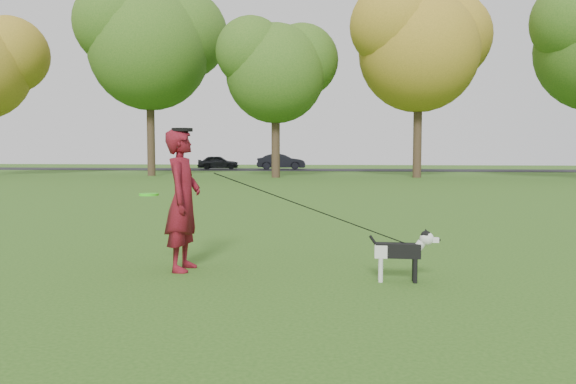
# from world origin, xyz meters

# --- Properties ---
(ground) EXTENTS (120.00, 120.00, 0.00)m
(ground) POSITION_xyz_m (0.00, 0.00, 0.00)
(ground) COLOR #285116
(ground) RESTS_ON ground
(road) EXTENTS (120.00, 7.00, 0.02)m
(road) POSITION_xyz_m (0.00, 40.00, 0.01)
(road) COLOR black
(road) RESTS_ON ground
(man) EXTENTS (0.41, 0.62, 1.69)m
(man) POSITION_xyz_m (-1.17, 0.27, 0.85)
(man) COLOR #570C0E
(man) RESTS_ON ground
(dog) EXTENTS (0.77, 0.15, 0.59)m
(dog) POSITION_xyz_m (1.40, -0.01, 0.36)
(dog) COLOR black
(dog) RESTS_ON ground
(car_left) EXTENTS (3.65, 2.05, 1.17)m
(car_left) POSITION_xyz_m (-11.19, 40.00, 0.61)
(car_left) COLOR black
(car_left) RESTS_ON road
(car_mid) EXTENTS (4.18, 2.02, 1.32)m
(car_mid) POSITION_xyz_m (-5.82, 40.00, 0.68)
(car_mid) COLOR black
(car_mid) RESTS_ON road
(man_held_items) EXTENTS (3.18, 0.40, 1.31)m
(man_held_items) POSITION_xyz_m (0.35, 0.10, 0.79)
(man_held_items) COLOR #3BEA1D
(man_held_items) RESTS_ON ground
(tree_row) EXTENTS (51.74, 8.86, 12.01)m
(tree_row) POSITION_xyz_m (-1.43, 26.07, 7.41)
(tree_row) COLOR #38281C
(tree_row) RESTS_ON ground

